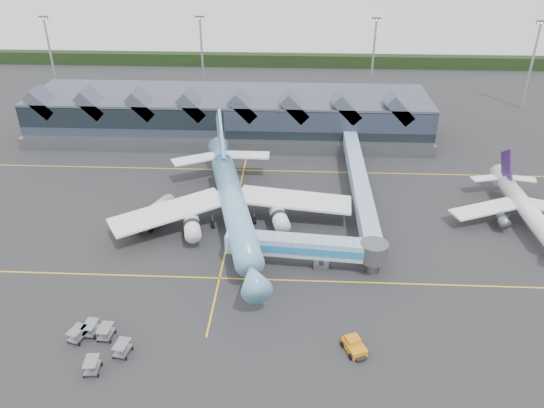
{
  "coord_description": "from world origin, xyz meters",
  "views": [
    {
      "loc": [
        10.51,
        -68.51,
        45.91
      ],
      "look_at": [
        6.86,
        5.19,
        5.0
      ],
      "focal_mm": 35.0,
      "sensor_mm": 36.0,
      "label": 1
    }
  ],
  "objects_px": {
    "main_airliner": "(233,201)",
    "pushback_tug": "(354,346)",
    "jet_bridge": "(315,248)",
    "fuel_truck": "(156,212)",
    "regional_jet": "(525,207)"
  },
  "relations": [
    {
      "from": "regional_jet",
      "to": "main_airliner",
      "type": "bearing_deg",
      "value": -177.84
    },
    {
      "from": "main_airliner",
      "to": "pushback_tug",
      "type": "distance_m",
      "value": 33.41
    },
    {
      "from": "main_airliner",
      "to": "pushback_tug",
      "type": "height_order",
      "value": "main_airliner"
    },
    {
      "from": "main_airliner",
      "to": "pushback_tug",
      "type": "bearing_deg",
      "value": -71.83
    },
    {
      "from": "fuel_truck",
      "to": "regional_jet",
      "type": "bearing_deg",
      "value": 23.16
    },
    {
      "from": "jet_bridge",
      "to": "fuel_truck",
      "type": "bearing_deg",
      "value": 160.96
    },
    {
      "from": "jet_bridge",
      "to": "pushback_tug",
      "type": "height_order",
      "value": "jet_bridge"
    },
    {
      "from": "main_airliner",
      "to": "pushback_tug",
      "type": "relative_size",
      "value": 11.49
    },
    {
      "from": "regional_jet",
      "to": "fuel_truck",
      "type": "bearing_deg",
      "value": -178.99
    },
    {
      "from": "main_airliner",
      "to": "fuel_truck",
      "type": "xyz_separation_m",
      "value": [
        -13.08,
        0.38,
        -2.56
      ]
    },
    {
      "from": "main_airliner",
      "to": "jet_bridge",
      "type": "relative_size",
      "value": 1.97
    },
    {
      "from": "fuel_truck",
      "to": "pushback_tug",
      "type": "height_order",
      "value": "fuel_truck"
    },
    {
      "from": "main_airliner",
      "to": "fuel_truck",
      "type": "distance_m",
      "value": 13.34
    },
    {
      "from": "main_airliner",
      "to": "fuel_truck",
      "type": "height_order",
      "value": "main_airliner"
    },
    {
      "from": "fuel_truck",
      "to": "pushback_tug",
      "type": "relative_size",
      "value": 2.4
    }
  ]
}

